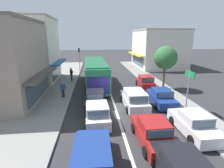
{
  "coord_description": "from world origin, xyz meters",
  "views": [
    {
      "loc": [
        -1.85,
        -14.78,
        6.18
      ],
      "look_at": [
        0.12,
        3.35,
        1.2
      ],
      "focal_mm": 28.0,
      "sensor_mm": 36.0,
      "label": 1
    }
  ],
  "objects_px": {
    "wagon_behind_bus_near": "(93,159)",
    "hatchback_queue_far_back": "(97,114)",
    "pedestrian_with_handbag_near": "(63,88)",
    "parked_hatchback_kerb_third": "(145,82)",
    "street_tree_right": "(165,58)",
    "parked_sedan_kerb_second": "(161,97)",
    "directional_road_sign": "(189,82)",
    "traffic_light_downstreet": "(79,56)",
    "pedestrian_browsing_midblock": "(71,72)",
    "pedestrian_far_walker": "(71,74)",
    "wagon_queue_gap_filler": "(134,99)",
    "parked_sedan_kerb_front": "(194,124)",
    "sedan_adjacent_lane_lead": "(95,99)",
    "city_bus": "(96,72)",
    "sedan_behind_bus_mid": "(153,133)"
  },
  "relations": [
    {
      "from": "parked_hatchback_kerb_third",
      "to": "pedestrian_with_handbag_near",
      "type": "height_order",
      "value": "pedestrian_with_handbag_near"
    },
    {
      "from": "directional_road_sign",
      "to": "sedan_adjacent_lane_lead",
      "type": "bearing_deg",
      "value": 162.92
    },
    {
      "from": "street_tree_right",
      "to": "wagon_queue_gap_filler",
      "type": "bearing_deg",
      "value": -133.21
    },
    {
      "from": "wagon_queue_gap_filler",
      "to": "pedestrian_far_walker",
      "type": "height_order",
      "value": "pedestrian_far_walker"
    },
    {
      "from": "hatchback_queue_far_back",
      "to": "parked_hatchback_kerb_third",
      "type": "distance_m",
      "value": 10.63
    },
    {
      "from": "wagon_queue_gap_filler",
      "to": "parked_sedan_kerb_front",
      "type": "relative_size",
      "value": 1.07
    },
    {
      "from": "wagon_behind_bus_near",
      "to": "pedestrian_browsing_midblock",
      "type": "xyz_separation_m",
      "value": [
        -3.09,
        18.86,
        0.32
      ]
    },
    {
      "from": "hatchback_queue_far_back",
      "to": "directional_road_sign",
      "type": "height_order",
      "value": "directional_road_sign"
    },
    {
      "from": "pedestrian_far_walker",
      "to": "parked_sedan_kerb_second",
      "type": "bearing_deg",
      "value": -45.21
    },
    {
      "from": "sedan_behind_bus_mid",
      "to": "pedestrian_with_handbag_near",
      "type": "distance_m",
      "value": 10.81
    },
    {
      "from": "street_tree_right",
      "to": "pedestrian_far_walker",
      "type": "relative_size",
      "value": 3.15
    },
    {
      "from": "parked_sedan_kerb_second",
      "to": "pedestrian_browsing_midblock",
      "type": "distance_m",
      "value": 14.44
    },
    {
      "from": "hatchback_queue_far_back",
      "to": "pedestrian_browsing_midblock",
      "type": "bearing_deg",
      "value": 103.82
    },
    {
      "from": "parked_sedan_kerb_front",
      "to": "wagon_behind_bus_near",
      "type": "bearing_deg",
      "value": -157.1
    },
    {
      "from": "wagon_behind_bus_near",
      "to": "hatchback_queue_far_back",
      "type": "relative_size",
      "value": 1.21
    },
    {
      "from": "parked_sedan_kerb_second",
      "to": "directional_road_sign",
      "type": "height_order",
      "value": "directional_road_sign"
    },
    {
      "from": "city_bus",
      "to": "sedan_behind_bus_mid",
      "type": "distance_m",
      "value": 13.28
    },
    {
      "from": "street_tree_right",
      "to": "pedestrian_with_handbag_near",
      "type": "distance_m",
      "value": 12.0
    },
    {
      "from": "city_bus",
      "to": "wagon_queue_gap_filler",
      "type": "bearing_deg",
      "value": -65.72
    },
    {
      "from": "street_tree_right",
      "to": "pedestrian_far_walker",
      "type": "bearing_deg",
      "value": 157.47
    },
    {
      "from": "sedan_adjacent_lane_lead",
      "to": "pedestrian_browsing_midblock",
      "type": "bearing_deg",
      "value": 107.51
    },
    {
      "from": "directional_road_sign",
      "to": "street_tree_right",
      "type": "bearing_deg",
      "value": 83.65
    },
    {
      "from": "wagon_queue_gap_filler",
      "to": "parked_hatchback_kerb_third",
      "type": "distance_m",
      "value": 6.59
    },
    {
      "from": "parked_sedan_kerb_second",
      "to": "pedestrian_browsing_midblock",
      "type": "bearing_deg",
      "value": 131.22
    },
    {
      "from": "traffic_light_downstreet",
      "to": "directional_road_sign",
      "type": "distance_m",
      "value": 21.58
    },
    {
      "from": "sedan_behind_bus_mid",
      "to": "wagon_behind_bus_near",
      "type": "height_order",
      "value": "wagon_behind_bus_near"
    },
    {
      "from": "sedan_adjacent_lane_lead",
      "to": "parked_sedan_kerb_front",
      "type": "height_order",
      "value": "same"
    },
    {
      "from": "parked_sedan_kerb_front",
      "to": "street_tree_right",
      "type": "xyz_separation_m",
      "value": [
        1.95,
        9.87,
        3.11
      ]
    },
    {
      "from": "parked_hatchback_kerb_third",
      "to": "street_tree_right",
      "type": "height_order",
      "value": "street_tree_right"
    },
    {
      "from": "sedan_adjacent_lane_lead",
      "to": "pedestrian_browsing_midblock",
      "type": "relative_size",
      "value": 2.6
    },
    {
      "from": "parked_sedan_kerb_front",
      "to": "parked_hatchback_kerb_third",
      "type": "bearing_deg",
      "value": 90.15
    },
    {
      "from": "city_bus",
      "to": "traffic_light_downstreet",
      "type": "distance_m",
      "value": 10.56
    },
    {
      "from": "hatchback_queue_far_back",
      "to": "pedestrian_with_handbag_near",
      "type": "height_order",
      "value": "pedestrian_with_handbag_near"
    },
    {
      "from": "city_bus",
      "to": "traffic_light_downstreet",
      "type": "relative_size",
      "value": 2.6
    },
    {
      "from": "pedestrian_with_handbag_near",
      "to": "wagon_queue_gap_filler",
      "type": "bearing_deg",
      "value": -24.46
    },
    {
      "from": "parked_sedan_kerb_second",
      "to": "pedestrian_with_handbag_near",
      "type": "height_order",
      "value": "pedestrian_with_handbag_near"
    },
    {
      "from": "sedan_behind_bus_mid",
      "to": "parked_sedan_kerb_front",
      "type": "relative_size",
      "value": 1.01
    },
    {
      "from": "sedan_adjacent_lane_lead",
      "to": "directional_road_sign",
      "type": "height_order",
      "value": "directional_road_sign"
    },
    {
      "from": "parked_hatchback_kerb_third",
      "to": "pedestrian_with_handbag_near",
      "type": "distance_m",
      "value": 9.96
    },
    {
      "from": "sedan_adjacent_lane_lead",
      "to": "pedestrian_with_handbag_near",
      "type": "distance_m",
      "value": 4.02
    },
    {
      "from": "traffic_light_downstreet",
      "to": "street_tree_right",
      "type": "distance_m",
      "value": 16.47
    },
    {
      "from": "wagon_queue_gap_filler",
      "to": "parked_sedan_kerb_second",
      "type": "distance_m",
      "value": 2.72
    },
    {
      "from": "traffic_light_downstreet",
      "to": "pedestrian_browsing_midblock",
      "type": "relative_size",
      "value": 2.58
    },
    {
      "from": "parked_sedan_kerb_front",
      "to": "pedestrian_browsing_midblock",
      "type": "bearing_deg",
      "value": 121.0
    },
    {
      "from": "parked_sedan_kerb_second",
      "to": "parked_hatchback_kerb_third",
      "type": "bearing_deg",
      "value": 88.72
    },
    {
      "from": "sedan_adjacent_lane_lead",
      "to": "pedestrian_with_handbag_near",
      "type": "bearing_deg",
      "value": 144.01
    },
    {
      "from": "pedestrian_with_handbag_near",
      "to": "pedestrian_browsing_midblock",
      "type": "bearing_deg",
      "value": 90.78
    },
    {
      "from": "parked_hatchback_kerb_third",
      "to": "pedestrian_far_walker",
      "type": "distance_m",
      "value": 10.21
    },
    {
      "from": "wagon_behind_bus_near",
      "to": "parked_sedan_kerb_second",
      "type": "relative_size",
      "value": 1.07
    },
    {
      "from": "hatchback_queue_far_back",
      "to": "pedestrian_browsing_midblock",
      "type": "relative_size",
      "value": 2.31
    }
  ]
}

